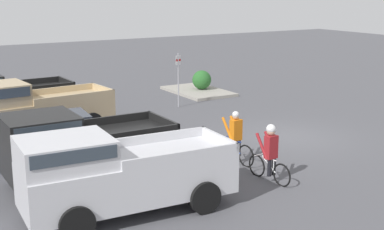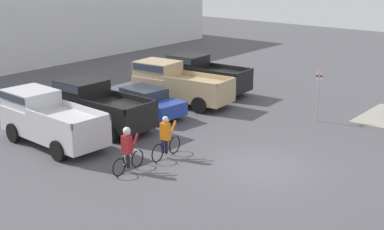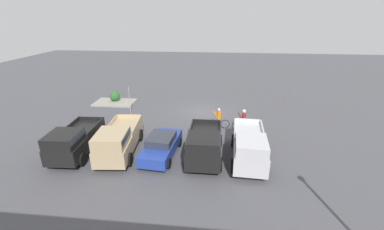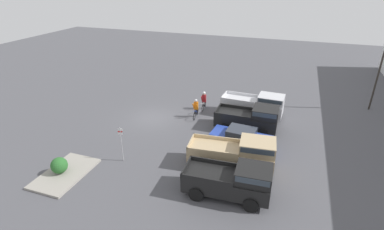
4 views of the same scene
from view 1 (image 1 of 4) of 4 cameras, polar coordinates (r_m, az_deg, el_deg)
The scene contains 11 objects.
ground_plane at distance 20.88m, azimuth 10.22°, elevation -2.29°, with size 80.00×80.00×0.00m, color #4C4C51.
pickup_truck_0 at distance 13.44m, azimuth -8.17°, elevation -6.05°, with size 2.33×5.41×2.16m.
pickup_truck_1 at distance 15.94m, azimuth -12.07°, elevation -3.20°, with size 2.29×4.92×2.13m.
sedan_0 at distance 18.69m, azimuth -14.06°, elevation -2.05°, with size 2.24×4.54×1.43m.
pickup_truck_2 at distance 21.12m, azimuth -17.05°, elevation 0.70°, with size 2.55×5.64×2.19m.
pickup_truck_3 at distance 23.76m, azimuth -19.46°, elevation 1.80°, with size 2.35×4.97×2.11m.
cyclist_0 at distance 17.44m, azimuth 4.61°, elevation -2.37°, with size 1.88×0.49×1.74m.
cyclist_1 at distance 15.85m, azimuth 8.33°, elevation -3.86°, with size 1.75×0.49×1.76m.
fire_lane_sign at distance 25.36m, azimuth -1.47°, elevation 4.29°, with size 0.11×0.29×2.58m.
curb_island at distance 29.16m, azimuth 0.64°, elevation 2.56°, with size 4.08×2.54×0.15m, color gray.
shrub at distance 29.25m, azimuth 1.05°, elevation 3.77°, with size 1.04×1.04×1.04m.
Camera 1 is at (-15.11, 13.28, 5.59)m, focal length 50.00 mm.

